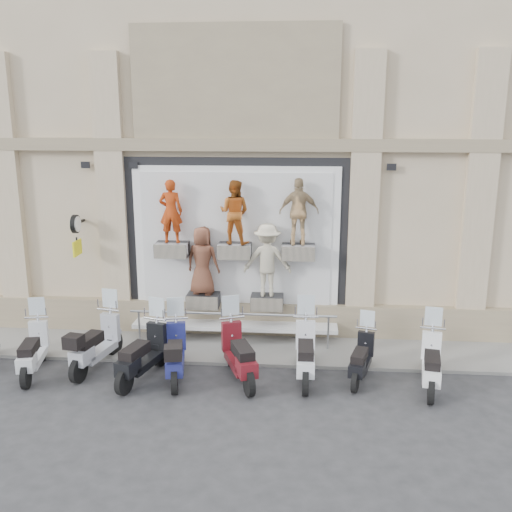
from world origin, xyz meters
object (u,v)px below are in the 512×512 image
object	(u,v)px
scooter_e	(175,343)
scooter_g	(306,342)
scooter_f	(239,343)
scooter_b	(32,340)
clock_sign_bracket	(76,230)
guard_rail	(233,331)
scooter_h	(362,349)
scooter_c	(96,333)
scooter_i	(432,353)
scooter_d	(142,343)

from	to	relation	value
scooter_e	scooter_g	distance (m)	2.79
scooter_f	scooter_g	bearing A→B (deg)	-14.60
scooter_b	scooter_g	xyz separation A→B (m)	(5.93, 0.24, 0.06)
scooter_b	scooter_e	bearing A→B (deg)	-10.96
clock_sign_bracket	scooter_f	distance (m)	5.13
guard_rail	scooter_h	xyz separation A→B (m)	(2.95, -1.42, 0.23)
clock_sign_bracket	scooter_b	xyz separation A→B (m)	(-0.28, -2.18, -2.02)
guard_rail	clock_sign_bracket	distance (m)	4.57
scooter_b	scooter_c	xyz separation A→B (m)	(1.28, 0.40, 0.05)
scooter_b	scooter_g	distance (m)	5.94
scooter_g	scooter_i	size ratio (longest dim) A/B	1.07
scooter_b	scooter_e	world-z (taller)	scooter_e
scooter_d	scooter_h	xyz separation A→B (m)	(4.66, 0.36, -0.13)
guard_rail	scooter_e	world-z (taller)	scooter_e
scooter_i	scooter_h	bearing A→B (deg)	179.93
clock_sign_bracket	scooter_h	distance (m)	7.41
scooter_b	clock_sign_bracket	bearing A→B (deg)	71.05
scooter_b	scooter_d	size ratio (longest dim) A/B	0.95
scooter_c	scooter_h	bearing A→B (deg)	10.81
scooter_b	scooter_g	world-z (taller)	scooter_g
guard_rail	scooter_d	distance (m)	2.50
scooter_c	scooter_e	world-z (taller)	scooter_c
scooter_c	scooter_h	xyz separation A→B (m)	(5.84, -0.10, -0.14)
scooter_b	scooter_i	xyz separation A→B (m)	(8.53, 0.02, 0.00)
scooter_b	scooter_c	world-z (taller)	scooter_c
scooter_d	scooter_g	distance (m)	3.48
scooter_d	scooter_i	world-z (taller)	scooter_d
scooter_b	scooter_g	size ratio (longest dim) A/B	0.93
scooter_g	guard_rail	bearing A→B (deg)	139.78
scooter_c	scooter_d	bearing A→B (deg)	-9.69
scooter_i	clock_sign_bracket	bearing A→B (deg)	176.25
scooter_g	scooter_i	world-z (taller)	scooter_g
scooter_f	scooter_g	world-z (taller)	scooter_f
clock_sign_bracket	scooter_d	bearing A→B (deg)	-45.88
scooter_f	scooter_g	distance (m)	1.42
guard_rail	scooter_h	bearing A→B (deg)	-25.74
guard_rail	scooter_b	size ratio (longest dim) A/B	2.64
guard_rail	scooter_f	size ratio (longest dim) A/B	2.44
scooter_e	scooter_i	world-z (taller)	scooter_e
clock_sign_bracket	scooter_g	world-z (taller)	clock_sign_bracket
clock_sign_bracket	scooter_i	xyz separation A→B (m)	(8.25, -2.16, -2.02)
scooter_h	scooter_i	distance (m)	1.43
scooter_c	scooter_f	xyz separation A→B (m)	(3.23, -0.33, 0.01)
clock_sign_bracket	scooter_e	world-z (taller)	clock_sign_bracket
clock_sign_bracket	scooter_c	world-z (taller)	clock_sign_bracket
guard_rail	scooter_e	xyz separation A→B (m)	(-1.03, -1.67, 0.35)
scooter_f	scooter_i	bearing A→B (deg)	-22.21
scooter_c	scooter_g	size ratio (longest dim) A/B	0.99
scooter_e	scooter_h	distance (m)	3.98
scooter_g	scooter_d	bearing A→B (deg)	-175.06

